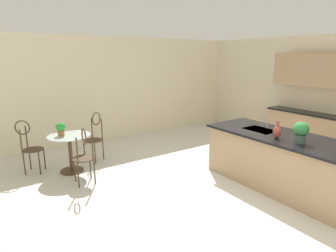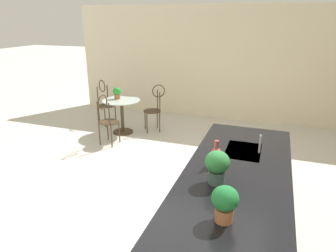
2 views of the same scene
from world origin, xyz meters
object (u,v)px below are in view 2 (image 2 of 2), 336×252
chair_by_island (105,100)px  bistro_table (122,113)px  potted_plant_on_table (117,92)px  vase_on_counter (216,156)px  chair_near_window (155,106)px  potted_plant_counter_far (225,202)px  potted_plant_counter_near (217,165)px  chair_toward_desk (107,117)px

chair_by_island → bistro_table: bearing=58.0°
potted_plant_on_table → vase_on_counter: 3.87m
bistro_table → chair_by_island: 0.77m
chair_near_window → potted_plant_counter_far: 4.56m
chair_near_window → potted_plant_on_table: chair_near_window is taller
potted_plant_on_table → potted_plant_counter_near: bearing=41.3°
potted_plant_counter_near → vase_on_counter: (-0.35, -0.07, -0.08)m
chair_toward_desk → potted_plant_counter_far: bearing=43.3°
bistro_table → potted_plant_on_table: bearing=-116.0°
potted_plant_counter_near → vase_on_counter: potted_plant_counter_near is taller
chair_toward_desk → potted_plant_counter_near: (2.36, 2.58, 0.53)m
chair_by_island → potted_plant_counter_far: potted_plant_counter_far is taller
chair_by_island → potted_plant_on_table: size_ratio=4.12×
chair_near_window → potted_plant_counter_near: potted_plant_counter_near is taller
chair_toward_desk → potted_plant_counter_near: potted_plant_counter_near is taller
chair_near_window → chair_by_island: same height
vase_on_counter → chair_by_island: bearing=-134.3°
potted_plant_on_table → vase_on_counter: (2.78, 2.68, 0.15)m
potted_plant_counter_far → potted_plant_on_table: bearing=-141.6°
bistro_table → potted_plant_on_table: 0.46m
chair_near_window → chair_toward_desk: size_ratio=1.00×
chair_near_window → vase_on_counter: 3.66m
potted_plant_on_table → chair_by_island: bearing=-123.3°
chair_near_window → chair_toward_desk: (1.06, -0.58, 0.00)m
chair_by_island → vase_on_counter: (3.13, 3.20, 0.46)m
bistro_table → chair_toward_desk: bearing=3.5°
chair_toward_desk → potted_plant_counter_near: bearing=47.5°
chair_near_window → potted_plant_on_table: bearing=-68.6°
bistro_table → chair_near_window: chair_near_window is taller
bistro_table → potted_plant_counter_far: bearing=37.6°
chair_by_island → potted_plant_counter_near: size_ratio=3.19×
potted_plant_counter_near → potted_plant_on_table: bearing=-138.7°
chair_by_island → chair_toward_desk: 1.31m
chair_near_window → potted_plant_counter_near: 4.01m
bistro_table → chair_near_window: bearing=119.7°
chair_toward_desk → bistro_table: bearing=-176.5°
chair_by_island → vase_on_counter: bearing=45.7°
potted_plant_counter_far → chair_toward_desk: bearing=-136.7°
chair_by_island → potted_plant_on_table: (0.34, 0.52, 0.31)m
chair_by_island → potted_plant_counter_near: potted_plant_counter_near is taller
chair_near_window → potted_plant_counter_far: (3.98, 2.17, 0.52)m
chair_by_island → vase_on_counter: 4.50m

